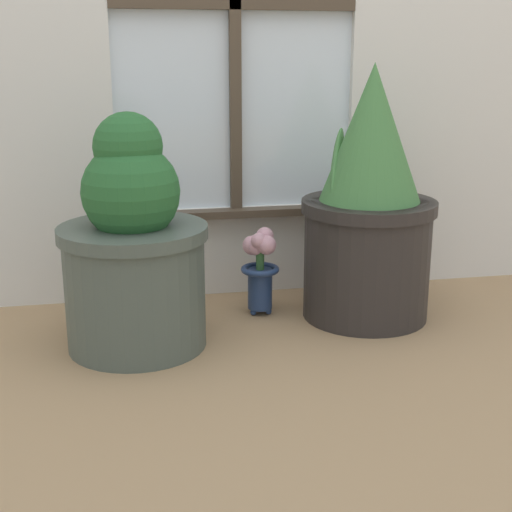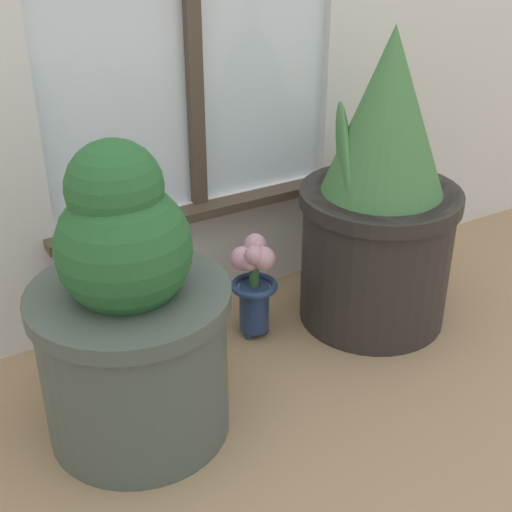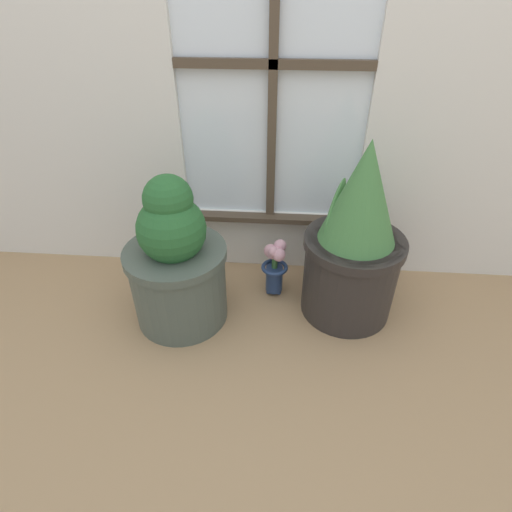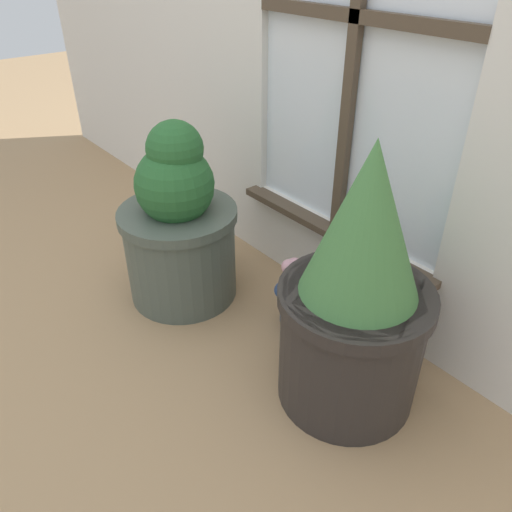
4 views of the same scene
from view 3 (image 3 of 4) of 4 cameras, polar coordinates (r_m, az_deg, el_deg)
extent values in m
plane|color=tan|center=(1.55, 0.50, -15.52)|extent=(10.00, 10.00, 0.00)
cube|color=silver|center=(1.96, 1.94, 2.68)|extent=(0.76, 0.05, 0.29)
cube|color=white|center=(1.69, 2.54, 25.88)|extent=(0.76, 0.02, 1.27)
cube|color=#4C3D2D|center=(1.66, 2.50, 25.72)|extent=(0.04, 0.02, 1.27)
cube|color=#4C3D2D|center=(1.66, 2.50, 25.72)|extent=(0.76, 0.02, 0.04)
cube|color=#4C3D2D|center=(1.85, 1.95, 5.41)|extent=(0.82, 0.06, 0.02)
cylinder|color=#4C564C|center=(1.66, -10.89, -3.92)|extent=(0.38, 0.38, 0.34)
cylinder|color=#4C564C|center=(1.57, -11.50, 0.40)|extent=(0.40, 0.40, 0.03)
cylinder|color=#38281E|center=(1.56, -11.55, 0.76)|extent=(0.35, 0.35, 0.01)
sphere|color=#28602D|center=(1.51, -11.97, 3.75)|extent=(0.26, 0.26, 0.26)
sphere|color=#28602D|center=(1.47, -12.46, 7.91)|extent=(0.18, 0.18, 0.18)
ellipsoid|color=#28602D|center=(1.51, -8.99, 3.42)|extent=(0.04, 0.13, 0.16)
cylinder|color=#2D2826|center=(1.70, 13.17, -2.69)|extent=(0.38, 0.38, 0.36)
cylinder|color=#2D2826|center=(1.61, 13.94, 1.89)|extent=(0.40, 0.40, 0.04)
cylinder|color=#38281E|center=(1.60, 14.01, 2.28)|extent=(0.35, 0.35, 0.01)
cone|color=#477F42|center=(1.51, 15.10, 8.76)|extent=(0.30, 0.30, 0.40)
ellipsoid|color=#477F42|center=(1.57, 11.13, 6.46)|extent=(0.13, 0.23, 0.26)
sphere|color=navy|center=(1.87, 2.59, -4.37)|extent=(0.02, 0.02, 0.02)
sphere|color=navy|center=(1.84, 1.79, -5.16)|extent=(0.02, 0.02, 0.02)
sphere|color=navy|center=(1.84, 3.28, -5.23)|extent=(0.02, 0.02, 0.02)
cylinder|color=navy|center=(1.81, 2.61, -3.21)|extent=(0.08, 0.08, 0.13)
torus|color=navy|center=(1.77, 2.67, -1.63)|extent=(0.12, 0.12, 0.02)
cylinder|color=#386633|center=(1.75, 2.70, -0.73)|extent=(0.03, 0.03, 0.07)
sphere|color=#DB9EAD|center=(1.72, 2.74, 0.54)|extent=(0.05, 0.05, 0.05)
sphere|color=#DB9EAD|center=(1.73, 3.47, 1.49)|extent=(0.06, 0.06, 0.06)
sphere|color=#DB9EAD|center=(1.74, 2.11, 0.74)|extent=(0.06, 0.06, 0.06)
sphere|color=#DB9EAD|center=(1.73, 2.32, 0.29)|extent=(0.05, 0.05, 0.05)
sphere|color=#DB9EAD|center=(1.70, 2.48, 0.66)|extent=(0.05, 0.05, 0.05)
sphere|color=#DB9EAD|center=(1.71, 3.26, 0.18)|extent=(0.06, 0.06, 0.06)
camera|label=1|loc=(0.89, -116.05, -51.53)|focal=50.00mm
camera|label=2|loc=(0.80, -74.61, -2.64)|focal=50.00mm
camera|label=4|loc=(1.03, 66.49, 9.66)|focal=35.00mm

